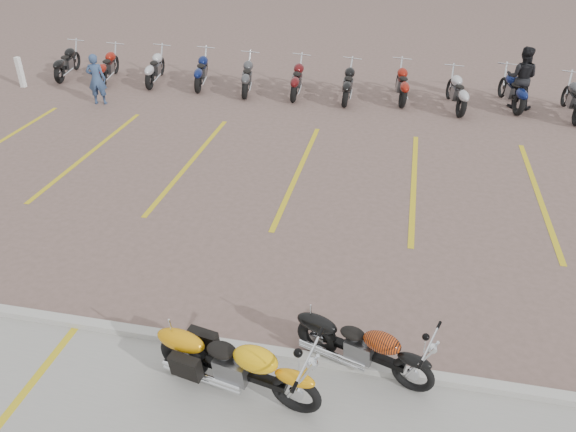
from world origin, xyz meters
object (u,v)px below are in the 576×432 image
Objects in this scene: person_a at (96,79)px; bollard at (20,72)px; person_b at (522,78)px; flame_cruiser at (361,347)px; yellow_cruiser at (235,363)px.

person_a is 3.48m from bollard.
person_b reaches higher than person_a.
flame_cruiser is 13.02m from person_a.
yellow_cruiser is at bearing 113.42° from person_a.
yellow_cruiser is 13.52m from person_b.
flame_cruiser is (1.58, 0.73, -0.07)m from yellow_cruiser.
yellow_cruiser is 1.74m from flame_cruiser.
person_b is at bearing 91.08° from flame_cruiser.
person_b is (3.58, 11.76, 0.50)m from flame_cruiser.
person_a is 12.81m from person_b.
person_a is 0.84× the size of person_b.
person_b is at bearing 177.82° from person_a.
person_a reaches higher than flame_cruiser.
flame_cruiser is 1.98× the size of bollard.
person_a reaches higher than yellow_cruiser.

